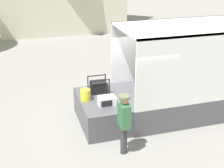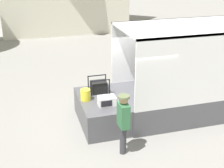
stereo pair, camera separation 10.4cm
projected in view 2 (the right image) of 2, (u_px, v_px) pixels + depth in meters
name	position (u px, v px, depth m)	size (l,w,h in m)	color
ground_plane	(121.00, 120.00, 10.34)	(160.00, 160.00, 0.00)	gray
box_truck	(224.00, 81.00, 10.94)	(6.44, 2.38, 3.02)	silver
tailgate_deck	(101.00, 111.00, 10.00)	(1.37, 2.27, 0.86)	#4C4C51
microwave	(107.00, 101.00, 9.37)	(0.52, 0.37, 0.27)	white
portable_generator	(99.00, 87.00, 10.23)	(0.64, 0.49, 0.52)	black
orange_bucket	(85.00, 95.00, 9.68)	(0.31, 0.31, 0.36)	yellow
worker_person	(123.00, 119.00, 8.20)	(0.31, 0.44, 1.74)	#38383D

